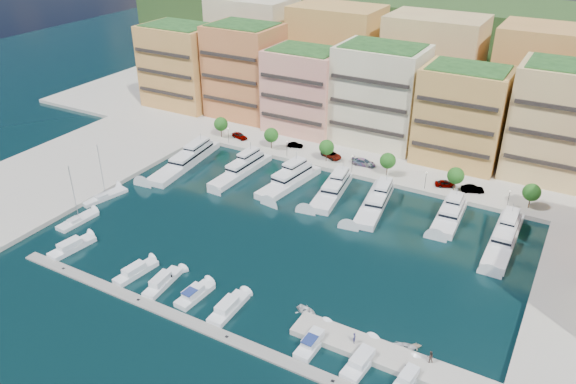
# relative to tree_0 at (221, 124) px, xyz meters

# --- Properties ---
(ground) EXTENTS (400.00, 400.00, 0.00)m
(ground) POSITION_rel_tree_0_xyz_m (40.00, -33.50, -4.74)
(ground) COLOR black
(ground) RESTS_ON ground
(north_quay) EXTENTS (220.00, 64.00, 2.00)m
(north_quay) POSITION_rel_tree_0_xyz_m (40.00, 28.50, -4.74)
(north_quay) COLOR #9E998E
(north_quay) RESTS_ON ground
(west_quay) EXTENTS (34.00, 76.00, 2.00)m
(west_quay) POSITION_rel_tree_0_xyz_m (-22.00, -41.50, -4.74)
(west_quay) COLOR #9E998E
(west_quay) RESTS_ON ground
(hillside) EXTENTS (240.00, 40.00, 58.00)m
(hillside) POSITION_rel_tree_0_xyz_m (40.00, 76.50, -4.74)
(hillside) COLOR #1E3B18
(hillside) RESTS_ON ground
(south_pontoon) EXTENTS (72.00, 2.20, 0.35)m
(south_pontoon) POSITION_rel_tree_0_xyz_m (37.00, -63.50, -4.74)
(south_pontoon) COLOR gray
(south_pontoon) RESTS_ON ground
(finger_pier) EXTENTS (32.00, 5.00, 2.00)m
(finger_pier) POSITION_rel_tree_0_xyz_m (70.00, -55.50, -4.74)
(finger_pier) COLOR #9E998E
(finger_pier) RESTS_ON ground
(apartment_0) EXTENTS (22.00, 16.50, 24.80)m
(apartment_0) POSITION_rel_tree_0_xyz_m (-26.00, 16.49, 8.57)
(apartment_0) COLOR #D4924D
(apartment_0) RESTS_ON north_quay
(apartment_1) EXTENTS (20.00, 16.50, 26.80)m
(apartment_1) POSITION_rel_tree_0_xyz_m (-4.00, 18.49, 9.57)
(apartment_1) COLOR #C97643
(apartment_1) RESTS_ON north_quay
(apartment_2) EXTENTS (20.00, 15.50, 22.80)m
(apartment_2) POSITION_rel_tree_0_xyz_m (17.00, 16.49, 7.57)
(apartment_2) COLOR #DFA07C
(apartment_2) RESTS_ON north_quay
(apartment_3) EXTENTS (22.00, 16.50, 25.80)m
(apartment_3) POSITION_rel_tree_0_xyz_m (38.00, 18.49, 9.07)
(apartment_3) COLOR #F2E4BB
(apartment_3) RESTS_ON north_quay
(apartment_4) EXTENTS (20.00, 15.50, 23.80)m
(apartment_4) POSITION_rel_tree_0_xyz_m (60.00, 16.49, 8.07)
(apartment_4) COLOR tan
(apartment_4) RESTS_ON north_quay
(apartment_5) EXTENTS (22.00, 16.50, 26.80)m
(apartment_5) POSITION_rel_tree_0_xyz_m (82.00, 18.49, 9.57)
(apartment_5) COLOR #DCC474
(apartment_5) RESTS_ON north_quay
(backblock_0) EXTENTS (26.00, 18.00, 30.00)m
(backblock_0) POSITION_rel_tree_0_xyz_m (-15.00, 40.50, 11.26)
(backblock_0) COLOR #F2E4BB
(backblock_0) RESTS_ON north_quay
(backblock_1) EXTENTS (26.00, 18.00, 30.00)m
(backblock_1) POSITION_rel_tree_0_xyz_m (15.00, 40.50, 11.26)
(backblock_1) COLOR tan
(backblock_1) RESTS_ON north_quay
(backblock_2) EXTENTS (26.00, 18.00, 30.00)m
(backblock_2) POSITION_rel_tree_0_xyz_m (45.00, 40.50, 11.26)
(backblock_2) COLOR #DCC474
(backblock_2) RESTS_ON north_quay
(backblock_3) EXTENTS (26.00, 18.00, 30.00)m
(backblock_3) POSITION_rel_tree_0_xyz_m (75.00, 40.50, 11.26)
(backblock_3) COLOR #D4924D
(backblock_3) RESTS_ON north_quay
(tree_0) EXTENTS (3.80, 3.80, 5.65)m
(tree_0) POSITION_rel_tree_0_xyz_m (0.00, 0.00, 0.00)
(tree_0) COLOR #473323
(tree_0) RESTS_ON north_quay
(tree_1) EXTENTS (3.80, 3.80, 5.65)m
(tree_1) POSITION_rel_tree_0_xyz_m (16.00, 0.00, 0.00)
(tree_1) COLOR #473323
(tree_1) RESTS_ON north_quay
(tree_2) EXTENTS (3.80, 3.80, 5.65)m
(tree_2) POSITION_rel_tree_0_xyz_m (32.00, 0.00, 0.00)
(tree_2) COLOR #473323
(tree_2) RESTS_ON north_quay
(tree_3) EXTENTS (3.80, 3.80, 5.65)m
(tree_3) POSITION_rel_tree_0_xyz_m (48.00, 0.00, 0.00)
(tree_3) COLOR #473323
(tree_3) RESTS_ON north_quay
(tree_4) EXTENTS (3.80, 3.80, 5.65)m
(tree_4) POSITION_rel_tree_0_xyz_m (64.00, 0.00, 0.00)
(tree_4) COLOR #473323
(tree_4) RESTS_ON north_quay
(tree_5) EXTENTS (3.80, 3.80, 5.65)m
(tree_5) POSITION_rel_tree_0_xyz_m (80.00, 0.00, 0.00)
(tree_5) COLOR #473323
(tree_5) RESTS_ON north_quay
(lamppost_0) EXTENTS (0.30, 0.30, 4.20)m
(lamppost_0) POSITION_rel_tree_0_xyz_m (4.00, -2.30, -0.92)
(lamppost_0) COLOR black
(lamppost_0) RESTS_ON north_quay
(lamppost_1) EXTENTS (0.30, 0.30, 4.20)m
(lamppost_1) POSITION_rel_tree_0_xyz_m (22.00, -2.30, -0.92)
(lamppost_1) COLOR black
(lamppost_1) RESTS_ON north_quay
(lamppost_2) EXTENTS (0.30, 0.30, 4.20)m
(lamppost_2) POSITION_rel_tree_0_xyz_m (40.00, -2.30, -0.92)
(lamppost_2) COLOR black
(lamppost_2) RESTS_ON north_quay
(lamppost_3) EXTENTS (0.30, 0.30, 4.20)m
(lamppost_3) POSITION_rel_tree_0_xyz_m (58.00, -2.30, -0.92)
(lamppost_3) COLOR black
(lamppost_3) RESTS_ON north_quay
(lamppost_4) EXTENTS (0.30, 0.30, 4.20)m
(lamppost_4) POSITION_rel_tree_0_xyz_m (76.00, -2.30, -0.92)
(lamppost_4) COLOR black
(lamppost_4) RESTS_ON north_quay
(yacht_0) EXTENTS (7.69, 26.61, 7.30)m
(yacht_0) POSITION_rel_tree_0_xyz_m (1.23, -16.51, -3.53)
(yacht_0) COLOR silver
(yacht_0) RESTS_ON ground
(yacht_1) EXTENTS (5.04, 21.28, 7.30)m
(yacht_1) POSITION_rel_tree_0_xyz_m (16.35, -14.23, -3.65)
(yacht_1) COLOR silver
(yacht_1) RESTS_ON ground
(yacht_2) EXTENTS (7.31, 20.24, 7.30)m
(yacht_2) POSITION_rel_tree_0_xyz_m (29.35, -13.56, -3.53)
(yacht_2) COLOR silver
(yacht_2) RESTS_ON ground
(yacht_3) EXTENTS (7.15, 19.19, 7.30)m
(yacht_3) POSITION_rel_tree_0_xyz_m (40.03, -13.08, -3.53)
(yacht_3) COLOR silver
(yacht_3) RESTS_ON ground
(yacht_4) EXTENTS (7.31, 20.60, 7.30)m
(yacht_4) POSITION_rel_tree_0_xyz_m (50.68, -13.79, -3.65)
(yacht_4) COLOR silver
(yacht_4) RESTS_ON ground
(yacht_5) EXTENTS (5.39, 15.32, 7.30)m
(yacht_5) POSITION_rel_tree_0_xyz_m (66.25, -11.42, -3.53)
(yacht_5) COLOR silver
(yacht_5) RESTS_ON ground
(yacht_6) EXTENTS (4.60, 21.93, 7.30)m
(yacht_6) POSITION_rel_tree_0_xyz_m (77.82, -14.53, -3.53)
(yacht_6) COLOR silver
(yacht_6) RESTS_ON ground
(cruiser_0) EXTENTS (3.89, 9.46, 2.55)m
(cruiser_0) POSITION_rel_tree_0_xyz_m (6.15, -58.10, -4.20)
(cruiser_0) COLOR silver
(cruiser_0) RESTS_ON ground
(cruiser_2) EXTENTS (3.54, 8.89, 2.55)m
(cruiser_2) POSITION_rel_tree_0_xyz_m (22.41, -58.09, -4.20)
(cruiser_2) COLOR silver
(cruiser_2) RESTS_ON ground
(cruiser_3) EXTENTS (3.24, 9.13, 2.55)m
(cruiser_3) POSITION_rel_tree_0_xyz_m (28.65, -58.10, -4.20)
(cruiser_3) COLOR silver
(cruiser_3) RESTS_ON ground
(cruiser_4) EXTENTS (3.18, 7.77, 2.66)m
(cruiser_4) POSITION_rel_tree_0_xyz_m (35.62, -58.10, -4.17)
(cruiser_4) COLOR silver
(cruiser_4) RESTS_ON ground
(cruiser_5) EXTENTS (2.96, 8.86, 2.55)m
(cruiser_5) POSITION_rel_tree_0_xyz_m (42.56, -58.10, -4.20)
(cruiser_5) COLOR silver
(cruiser_5) RESTS_ON ground
(cruiser_7) EXTENTS (2.79, 8.46, 2.66)m
(cruiser_7) POSITION_rel_tree_0_xyz_m (58.23, -58.11, -4.17)
(cruiser_7) COLOR silver
(cruiser_7) RESTS_ON ground
(cruiser_8) EXTENTS (3.63, 9.10, 2.55)m
(cruiser_8) POSITION_rel_tree_0_xyz_m (66.18, -58.10, -4.20)
(cruiser_8) COLOR silver
(cruiser_8) RESTS_ON ground
(cruiser_9) EXTENTS (3.22, 7.34, 2.55)m
(cruiser_9) POSITION_rel_tree_0_xyz_m (73.11, -58.08, -4.20)
(cruiser_9) COLOR silver
(cruiser_9) RESTS_ON ground
(sailboat_0) EXTENTS (3.31, 9.00, 13.20)m
(sailboat_0) POSITION_rel_tree_0_xyz_m (-0.68, -50.55, -4.43)
(sailboat_0) COLOR silver
(sailboat_0) RESTS_ON ground
(sailboat_1) EXTENTS (5.18, 10.85, 13.20)m
(sailboat_1) POSITION_rel_tree_0_xyz_m (-3.63, -40.17, -4.44)
(sailboat_1) COLOR silver
(sailboat_1) RESTS_ON ground
(tender_2) EXTENTS (4.49, 3.92, 0.78)m
(tender_2) POSITION_rel_tree_0_xyz_m (70.60, -52.27, -4.35)
(tender_2) COLOR silver
(tender_2) RESTS_ON ground
(tender_3) EXTENTS (2.05, 1.92, 0.87)m
(tender_3) POSITION_rel_tree_0_xyz_m (72.01, -51.05, -4.31)
(tender_3) COLOR beige
(tender_3) RESTS_ON ground
(tender_0) EXTENTS (4.55, 3.77, 0.82)m
(tender_0) POSITION_rel_tree_0_xyz_m (54.08, -52.34, -4.33)
(tender_0) COLOR silver
(tender_0) RESTS_ON ground
(car_0) EXTENTS (5.09, 3.11, 1.62)m
(car_0) POSITION_rel_tree_0_xyz_m (5.01, 1.50, -2.93)
(car_0) COLOR gray
(car_0) RESTS_ON north_quay
(car_1) EXTENTS (4.24, 2.58, 1.32)m
(car_1) POSITION_rel_tree_0_xyz_m (21.18, 3.64, -3.08)
(car_1) COLOR gray
(car_1) RESTS_ON north_quay
(car_2) EXTENTS (6.54, 4.86, 1.65)m
(car_2) POSITION_rel_tree_0_xyz_m (32.19, 2.55, -2.92)
(car_2) COLOR gray
(car_2) RESTS_ON north_quay
(car_3) EXTENTS (5.99, 2.79, 1.69)m
(car_3) POSITION_rel_tree_0_xyz_m (41.14, 2.24, -2.90)
(car_3) COLOR gray
(car_3) RESTS_ON north_quay
(car_4) EXTENTS (5.00, 3.63, 1.58)m
(car_4) POSITION_rel_tree_0_xyz_m (61.82, 0.94, -2.95)
(car_4) COLOR gray
(car_4) RESTS_ON north_quay
(car_5) EXTENTS (5.22, 3.48, 1.63)m
(car_5) POSITION_rel_tree_0_xyz_m (67.86, 1.27, -2.93)
(car_5) COLOR gray
(car_5) RESTS_ON north_quay
(person_0) EXTENTS (0.65, 0.78, 1.82)m
(person_0) POSITION_rel_tree_0_xyz_m (63.82, -55.71, -2.83)
(person_0) COLOR #27264D
(person_0) RESTS_ON finger_pier
(person_1) EXTENTS (1.21, 1.15, 1.98)m
(person_1) POSITION_rel_tree_0_xyz_m (74.83, -54.02, -2.75)
(person_1) COLOR #4A342C
(person_1) RESTS_ON finger_pier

